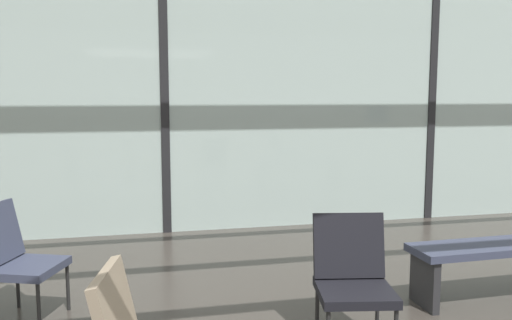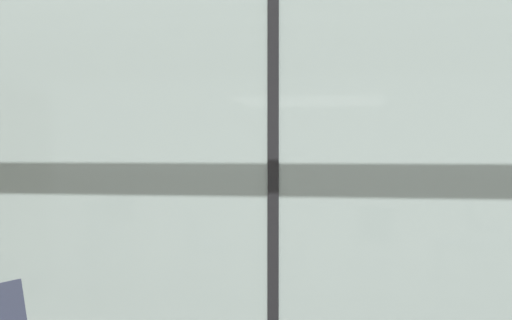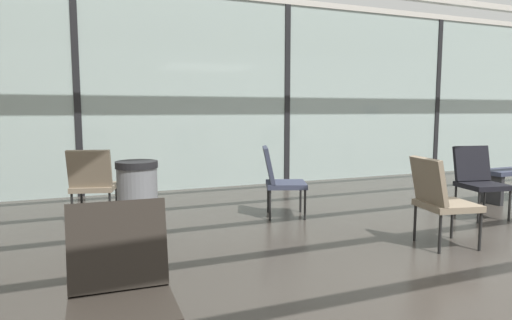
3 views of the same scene
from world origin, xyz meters
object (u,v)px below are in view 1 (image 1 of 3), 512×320
object	(u,v)px
parked_airplane	(94,66)
lounge_chair_2	(352,273)
lounge_chair_0	(14,255)
waiting_bench	(499,256)

from	to	relation	value
parked_airplane	lounge_chair_2	size ratio (longest dim) A/B	15.50
lounge_chair_0	lounge_chair_2	bearing A→B (deg)	-91.65
lounge_chair_2	waiting_bench	xyz separation A→B (m)	(1.49, 0.49, -0.13)
parked_airplane	lounge_chair_0	xyz separation A→B (m)	(-0.04, -8.60, -1.81)
parked_airplane	waiting_bench	xyz separation A→B (m)	(3.72, -9.05, -1.94)
parked_airplane	lounge_chair_2	distance (m)	9.97
lounge_chair_2	parked_airplane	bearing A→B (deg)	113.45
parked_airplane	waiting_bench	world-z (taller)	parked_airplane
lounge_chair_0	lounge_chair_2	xyz separation A→B (m)	(2.27, -0.94, 0.00)
parked_airplane	lounge_chair_2	bearing A→B (deg)	-76.85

